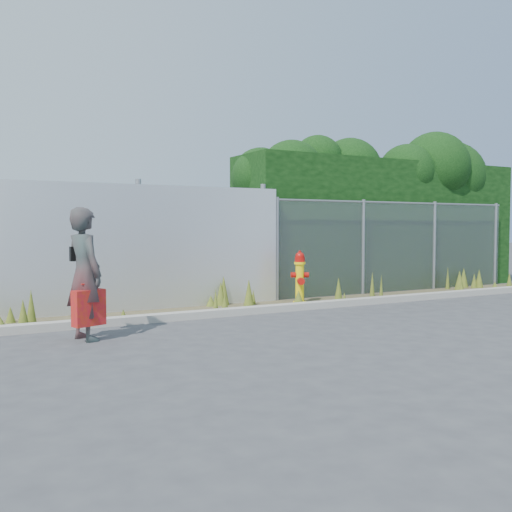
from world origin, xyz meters
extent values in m
plane|color=#3E3E40|center=(0.00, 0.00, 0.00)|extent=(80.00, 80.00, 0.00)
cube|color=#9E998F|center=(0.00, 1.80, 0.06)|extent=(16.00, 0.22, 0.12)
cube|color=#4D432C|center=(0.00, 2.40, 0.01)|extent=(16.00, 1.20, 0.01)
cone|color=#4B5C1B|center=(-2.29, 2.05, 0.09)|extent=(0.13, 0.13, 0.19)
cone|color=#4B5C1B|center=(5.28, 2.17, 0.10)|extent=(0.16, 0.16, 0.20)
cone|color=#4B5C1B|center=(-3.58, 2.40, 0.27)|extent=(0.16, 0.16, 0.53)
cone|color=#4B5C1B|center=(0.18, 2.55, 0.25)|extent=(0.20, 0.20, 0.50)
cone|color=#4B5C1B|center=(6.19, 2.03, 0.11)|extent=(0.18, 0.18, 0.23)
cone|color=#4B5C1B|center=(5.56, 2.82, 0.26)|extent=(0.10, 0.10, 0.52)
cone|color=#4B5C1B|center=(-0.45, 2.85, 0.10)|extent=(0.18, 0.18, 0.21)
cone|color=#4B5C1B|center=(1.93, 1.99, 0.11)|extent=(0.10, 0.10, 0.22)
cone|color=#4B5C1B|center=(6.16, 2.88, 0.24)|extent=(0.22, 0.22, 0.48)
cone|color=#4B5C1B|center=(5.63, 2.53, 0.23)|extent=(0.22, 0.22, 0.45)
cone|color=#4B5C1B|center=(6.74, 2.07, 0.21)|extent=(0.15, 0.15, 0.41)
cone|color=#4B5C1B|center=(-3.71, 2.20, 0.21)|extent=(0.17, 0.17, 0.42)
cone|color=#4B5C1B|center=(2.05, 2.33, 0.23)|extent=(0.17, 0.17, 0.47)
cone|color=#4B5C1B|center=(2.97, 2.14, 0.25)|extent=(0.08, 0.08, 0.50)
cone|color=#4B5C1B|center=(-3.84, 2.68, 0.13)|extent=(0.16, 0.16, 0.26)
cone|color=#4B5C1B|center=(0.38, 2.74, 0.14)|extent=(0.10, 0.10, 0.28)
cone|color=#4B5C1B|center=(-0.24, 2.86, 0.22)|extent=(0.20, 0.20, 0.45)
cone|color=#4B5C1B|center=(-0.17, 2.88, 0.27)|extent=(0.21, 0.21, 0.55)
cone|color=#4B5C1B|center=(3.13, 2.61, 0.26)|extent=(0.11, 0.11, 0.52)
cone|color=#4B5C1B|center=(-0.74, 2.00, 0.22)|extent=(0.10, 0.10, 0.44)
cone|color=#4B5C1B|center=(6.43, 2.66, 0.22)|extent=(0.20, 0.20, 0.45)
cone|color=#4B5C1B|center=(-4.04, 1.97, 0.11)|extent=(0.21, 0.21, 0.22)
cone|color=#4B5C1B|center=(6.26, 2.66, 0.18)|extent=(0.15, 0.15, 0.36)
cone|color=#4B5C1B|center=(1.01, 2.16, 0.14)|extent=(0.23, 0.23, 0.29)
cone|color=#4B5C1B|center=(-0.47, 2.21, 0.15)|extent=(0.14, 0.14, 0.30)
cube|color=silver|center=(-3.25, 3.00, 1.10)|extent=(8.50, 0.08, 2.20)
cylinder|color=gray|center=(-1.70, 3.12, 1.15)|extent=(0.10, 0.10, 2.30)
cylinder|color=gray|center=(0.80, 3.12, 1.15)|extent=(0.10, 0.10, 2.30)
cube|color=gray|center=(4.25, 3.00, 1.00)|extent=(6.50, 0.03, 2.00)
cylinder|color=gray|center=(4.25, 3.00, 2.00)|extent=(6.50, 0.04, 0.04)
cylinder|color=gray|center=(1.05, 3.00, 1.02)|extent=(0.07, 0.07, 2.05)
cylinder|color=gray|center=(3.20, 3.00, 1.02)|extent=(0.07, 0.07, 2.05)
cylinder|color=gray|center=(5.30, 3.00, 1.02)|extent=(0.07, 0.07, 2.05)
cylinder|color=gray|center=(7.40, 3.00, 1.02)|extent=(0.07, 0.07, 2.05)
cube|color=black|center=(4.55, 4.00, 1.50)|extent=(7.30, 1.60, 3.00)
sphere|color=black|center=(1.37, 4.24, 2.54)|extent=(1.28, 1.28, 1.28)
sphere|color=black|center=(2.00, 3.99, 2.64)|extent=(1.43, 1.43, 1.43)
sphere|color=black|center=(2.88, 4.26, 2.98)|extent=(1.17, 1.17, 1.17)
sphere|color=black|center=(3.78, 4.23, 2.81)|extent=(1.51, 1.51, 1.51)
sphere|color=black|center=(4.46, 3.93, 2.40)|extent=(1.33, 1.33, 1.33)
sphere|color=black|center=(5.19, 3.82, 2.77)|extent=(1.38, 1.38, 1.38)
sphere|color=black|center=(6.12, 3.81, 2.96)|extent=(1.74, 1.74, 1.74)
sphere|color=black|center=(6.88, 4.06, 2.73)|extent=(1.90, 1.90, 1.90)
cylinder|color=yellow|center=(1.21, 2.43, 0.03)|extent=(0.25, 0.25, 0.05)
cylinder|color=yellow|center=(1.21, 2.43, 0.38)|extent=(0.16, 0.16, 0.76)
cylinder|color=yellow|center=(1.21, 2.43, 0.78)|extent=(0.22, 0.22, 0.04)
cylinder|color=#B20F0A|center=(1.21, 2.43, 0.84)|extent=(0.19, 0.19, 0.09)
sphere|color=#B20F0A|center=(1.21, 2.43, 0.91)|extent=(0.17, 0.17, 0.17)
cylinder|color=#B20F0A|center=(1.21, 2.43, 1.00)|extent=(0.04, 0.04, 0.04)
cylinder|color=#B20F0A|center=(1.08, 2.43, 0.56)|extent=(0.09, 0.10, 0.10)
cylinder|color=#B20F0A|center=(1.33, 2.43, 0.56)|extent=(0.09, 0.10, 0.10)
cylinder|color=#B20F0A|center=(1.21, 2.30, 0.45)|extent=(0.13, 0.11, 0.13)
imported|color=#0D5652|center=(-3.11, 0.89, 0.86)|extent=(0.58, 0.72, 1.72)
cube|color=#B10A27|center=(-3.09, 0.74, 0.44)|extent=(0.42, 0.15, 0.46)
cylinder|color=#B10A27|center=(-3.09, 0.74, 0.75)|extent=(0.20, 0.02, 0.02)
cube|color=black|center=(-3.12, 1.09, 1.11)|extent=(0.25, 0.11, 0.19)
camera|label=1|loc=(-4.69, -6.61, 1.48)|focal=40.00mm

